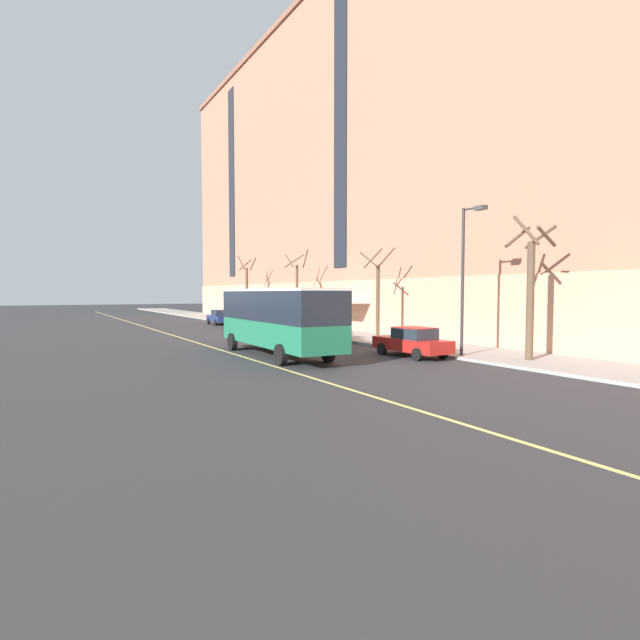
# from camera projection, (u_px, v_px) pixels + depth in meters

# --- Properties ---
(ground_plane) EXTENTS (260.00, 260.00, 0.00)m
(ground_plane) POSITION_uv_depth(u_px,v_px,m) (292.00, 356.00, 26.59)
(ground_plane) COLOR #303033
(sidewalk) EXTENTS (5.32, 160.00, 0.15)m
(sidewalk) POSITION_uv_depth(u_px,v_px,m) (392.00, 341.00, 33.70)
(sidewalk) COLOR #9E9B93
(sidewalk) RESTS_ON ground
(apartment_facade) EXTENTS (15.20, 110.00, 32.82)m
(apartment_facade) POSITION_uv_depth(u_px,v_px,m) (520.00, 104.00, 34.52)
(apartment_facade) COLOR #B2755B
(apartment_facade) RESTS_ON ground
(city_bus) EXTENTS (3.02, 10.92, 3.56)m
(city_bus) POSITION_uv_depth(u_px,v_px,m) (277.00, 317.00, 26.25)
(city_bus) COLOR #1E704C
(city_bus) RESTS_ON ground
(parked_car_black_1) EXTENTS (1.96, 4.39, 1.56)m
(parked_car_black_1) POSITION_uv_depth(u_px,v_px,m) (244.00, 320.00, 47.06)
(parked_car_black_1) COLOR black
(parked_car_black_1) RESTS_ON ground
(parked_car_silver_2) EXTENTS (2.11, 4.48, 1.56)m
(parked_car_silver_2) POSITION_uv_depth(u_px,v_px,m) (274.00, 324.00, 41.09)
(parked_car_silver_2) COLOR #B7B7BC
(parked_car_silver_2) RESTS_ON ground
(parked_car_red_3) EXTENTS (1.93, 4.59, 1.56)m
(parked_car_red_3) POSITION_uv_depth(u_px,v_px,m) (412.00, 342.00, 26.05)
(parked_car_red_3) COLOR #B21E19
(parked_car_red_3) RESTS_ON ground
(parked_car_silver_4) EXTENTS (2.05, 4.69, 1.56)m
(parked_car_silver_4) POSITION_uv_depth(u_px,v_px,m) (323.00, 330.00, 34.15)
(parked_car_silver_4) COLOR #B7B7BC
(parked_car_silver_4) RESTS_ON ground
(parked_car_navy_5) EXTENTS (2.00, 4.38, 1.56)m
(parked_car_navy_5) POSITION_uv_depth(u_px,v_px,m) (220.00, 317.00, 52.35)
(parked_car_navy_5) COLOR navy
(parked_car_navy_5) RESTS_ON ground
(street_tree_near_corner) EXTENTS (1.75, 1.79, 6.84)m
(street_tree_near_corner) POSITION_uv_depth(u_px,v_px,m) (531.00, 288.00, 23.60)
(street_tree_near_corner) COLOR brown
(street_tree_near_corner) RESTS_ON sidewalk
(street_tree_mid_block) EXTENTS (2.01, 1.97, 6.32)m
(street_tree_mid_block) POSITION_uv_depth(u_px,v_px,m) (377.00, 294.00, 34.11)
(street_tree_mid_block) COLOR brown
(street_tree_mid_block) RESTS_ON sidewalk
(street_tree_far_uptown) EXTENTS (1.92, 2.10, 7.05)m
(street_tree_far_uptown) POSITION_uv_depth(u_px,v_px,m) (297.00, 290.00, 44.55)
(street_tree_far_uptown) COLOR brown
(street_tree_far_uptown) RESTS_ON sidewalk
(street_tree_far_downtown) EXTENTS (1.70, 1.71, 7.32)m
(street_tree_far_downtown) POSITION_uv_depth(u_px,v_px,m) (247.00, 290.00, 54.99)
(street_tree_far_downtown) COLOR brown
(street_tree_far_downtown) RESTS_ON sidewalk
(street_lamp) EXTENTS (0.36, 1.48, 7.46)m
(street_lamp) POSITION_uv_depth(u_px,v_px,m) (466.00, 266.00, 25.02)
(street_lamp) COLOR #2D2D30
(street_lamp) RESTS_ON sidewalk
(fire_hydrant) EXTENTS (0.42, 0.24, 0.72)m
(fire_hydrant) POSITION_uv_depth(u_px,v_px,m) (390.00, 340.00, 30.41)
(fire_hydrant) COLOR red
(fire_hydrant) RESTS_ON sidewalk
(lane_centerline) EXTENTS (0.16, 140.00, 0.01)m
(lane_centerline) POSITION_uv_depth(u_px,v_px,m) (229.00, 352.00, 27.97)
(lane_centerline) COLOR #E0D66B
(lane_centerline) RESTS_ON ground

